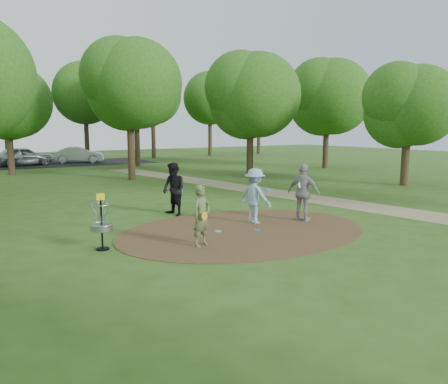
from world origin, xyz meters
TOP-DOWN VIEW (x-y plane):
  - ground at (0.00, 0.00)m, footprint 100.00×100.00m
  - dirt_clearing at (0.00, 0.00)m, footprint 8.40×8.40m
  - footpath at (6.50, 2.00)m, footprint 7.55×39.89m
  - parking_lot at (2.00, 30.00)m, footprint 14.00×8.00m
  - player_observer_with_disc at (-2.07, -0.87)m, footprint 0.73×0.60m
  - player_throwing_with_disc at (0.93, 0.69)m, footprint 1.31×1.39m
  - player_walking_with_disc at (-0.79, 3.44)m, footprint 0.91×1.08m
  - player_waiting_with_disc at (2.57, 0.04)m, footprint 0.91×1.29m
  - disc_ground_cyan at (-0.83, 0.28)m, footprint 0.22×0.22m
  - disc_ground_blue at (0.31, -0.28)m, footprint 0.22×0.22m
  - car_left at (-2.17, 29.50)m, footprint 5.05×2.84m
  - car_right at (2.64, 30.04)m, footprint 4.73×2.86m
  - disc_golf_basket at (-4.50, 0.30)m, footprint 0.63×0.63m
  - tree_ring at (2.46, 9.91)m, footprint 37.15×45.30m

SIDE VIEW (x-z plane):
  - ground at x=0.00m, z-range 0.00..0.00m
  - parking_lot at x=2.00m, z-range 0.00..0.01m
  - footpath at x=6.50m, z-range 0.00..0.01m
  - dirt_clearing at x=0.00m, z-range 0.00..0.02m
  - disc_ground_cyan at x=-0.83m, z-range 0.02..0.04m
  - disc_ground_blue at x=0.31m, z-range 0.02..0.04m
  - car_right at x=2.64m, z-range 0.00..1.47m
  - car_left at x=-2.17m, z-range 0.00..1.62m
  - player_observer_with_disc at x=-2.07m, z-range 0.00..1.72m
  - disc_golf_basket at x=-4.50m, z-range 0.10..1.64m
  - player_throwing_with_disc at x=0.93m, z-range 0.00..1.90m
  - player_walking_with_disc at x=-0.79m, z-range 0.00..1.98m
  - player_waiting_with_disc at x=2.57m, z-range 0.00..2.03m
  - tree_ring at x=2.46m, z-range 0.64..9.87m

